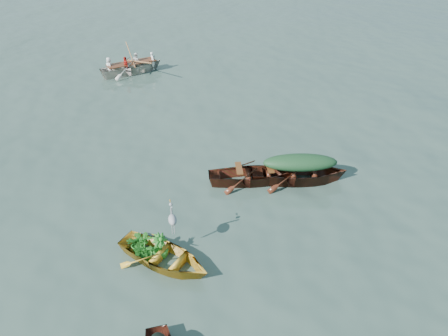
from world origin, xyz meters
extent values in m
plane|color=#384F45|center=(0.00, 0.00, 0.00)|extent=(140.00, 140.00, 0.00)
imported|color=#BF8625|center=(-1.91, -0.46, 0.00)|extent=(3.39, 3.28, 0.90)
imported|color=#441710|center=(2.83, 2.28, 0.00)|extent=(4.58, 2.21, 1.03)
imported|color=#4E1B13|center=(1.38, 2.57, 0.00)|extent=(4.29, 1.84, 0.95)
imported|color=beige|center=(-2.07, 13.28, 0.00)|extent=(4.71, 2.60, 1.09)
ellipsoid|color=#193F1B|center=(2.83, 2.28, 0.77)|extent=(2.52, 1.21, 0.52)
imported|color=#1C671A|center=(-2.29, -0.06, 0.75)|extent=(1.14, 1.12, 0.60)
imported|color=silver|center=(-2.07, 13.28, 0.92)|extent=(3.38, 2.08, 0.76)
camera|label=1|loc=(-2.17, -8.73, 8.39)|focal=35.00mm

